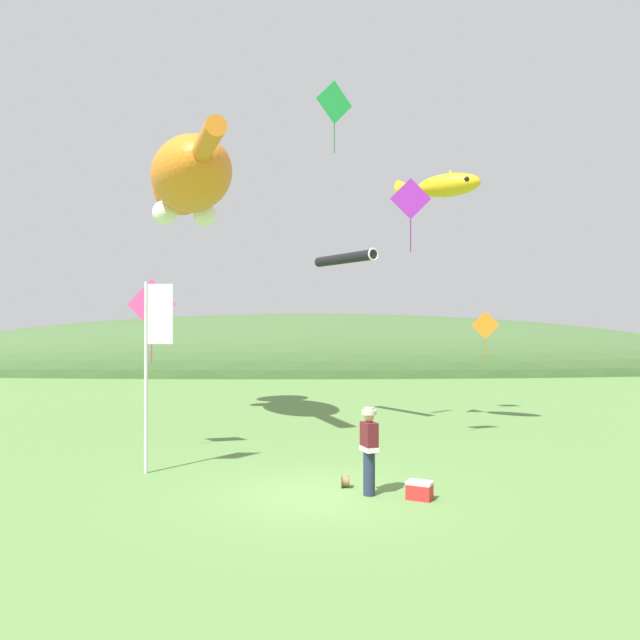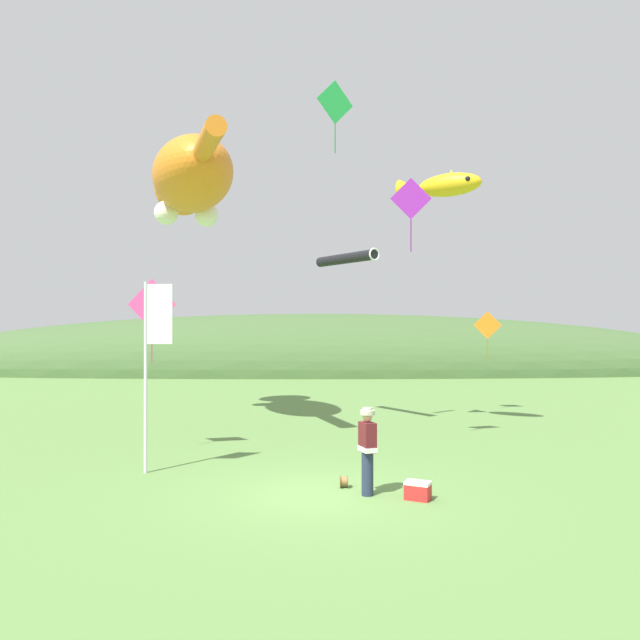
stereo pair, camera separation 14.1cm
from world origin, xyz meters
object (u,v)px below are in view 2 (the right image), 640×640
object	(u,v)px
kite_diamond_violet	(411,199)
kite_diamond_green	(335,103)
kite_giant_cat	(190,180)
kite_spool	(344,481)
picnic_cooler	(418,490)
kite_tube_streamer	(346,258)
kite_diamond_orange	(487,326)
kite_fish_windsock	(440,186)
kite_diamond_pink	(152,305)
festival_attendant	(367,448)
festival_banner_pole	(152,348)

from	to	relation	value
kite_diamond_violet	kite_diamond_green	world-z (taller)	kite_diamond_green
kite_giant_cat	kite_diamond_violet	distance (m)	8.70
kite_spool	kite_giant_cat	world-z (taller)	kite_giant_cat
kite_diamond_green	picnic_cooler	bearing A→B (deg)	-78.55
kite_tube_streamer	kite_diamond_orange	distance (m)	6.77
kite_giant_cat	kite_diamond_violet	world-z (taller)	kite_giant_cat
kite_fish_windsock	kite_diamond_pink	xyz separation A→B (m)	(-8.41, -3.22, -3.93)
kite_tube_streamer	kite_diamond_green	xyz separation A→B (m)	(-0.48, -2.50, 4.57)
picnic_cooler	kite_giant_cat	world-z (taller)	kite_giant_cat
picnic_cooler	kite_diamond_pink	size ratio (longest dim) A/B	0.26
kite_diamond_green	kite_tube_streamer	bearing A→B (deg)	79.22
festival_attendant	kite_diamond_pink	distance (m)	7.46
kite_fish_windsock	festival_banner_pole	bearing A→B (deg)	-145.51
festival_attendant	kite_diamond_pink	world-z (taller)	kite_diamond_pink
kite_diamond_pink	festival_banner_pole	bearing A→B (deg)	-75.18
kite_tube_streamer	kite_diamond_green	distance (m)	5.23
festival_attendant	kite_diamond_green	distance (m)	11.50
festival_banner_pole	kite_fish_windsock	distance (m)	10.73
kite_giant_cat	kite_diamond_green	xyz separation A→B (m)	(5.05, -2.80, 1.76)
kite_diamond_orange	kite_giant_cat	bearing A→B (deg)	-167.71
festival_banner_pole	kite_diamond_pink	distance (m)	2.48
kite_giant_cat	festival_banner_pole	bearing A→B (deg)	-85.27
picnic_cooler	festival_banner_pole	world-z (taller)	festival_banner_pole
picnic_cooler	kite_diamond_pink	xyz separation A→B (m)	(-6.41, 4.43, 3.80)
kite_giant_cat	kite_diamond_green	distance (m)	6.03
kite_spool	kite_diamond_orange	world-z (taller)	kite_diamond_orange
kite_giant_cat	kite_diamond_green	world-z (taller)	kite_diamond_green
festival_attendant	festival_banner_pole	world-z (taller)	festival_banner_pole
kite_spool	festival_attendant	bearing A→B (deg)	-53.50
kite_spool	picnic_cooler	size ratio (longest dim) A/B	0.44
kite_diamond_green	kite_fish_windsock	bearing A→B (deg)	11.34
festival_banner_pole	kite_diamond_orange	xyz separation A→B (m)	(10.61, 9.94, 0.47)
festival_attendant	kite_diamond_green	world-z (taller)	kite_diamond_green
kite_fish_windsock	kite_diamond_violet	xyz separation A→B (m)	(-1.36, -2.65, -0.96)
kite_diamond_green	kite_diamond_pink	distance (m)	8.47
kite_spool	kite_diamond_violet	size ratio (longest dim) A/B	0.13
kite_giant_cat	kite_diamond_pink	bearing A→B (deg)	-89.49
kite_diamond_green	kite_diamond_violet	bearing A→B (deg)	-43.79
kite_giant_cat	kite_diamond_pink	world-z (taller)	kite_giant_cat
festival_banner_pole	kite_diamond_green	xyz separation A→B (m)	(4.43, 4.70, 7.41)
kite_diamond_orange	festival_attendant	bearing A→B (deg)	-115.78
kite_tube_streamer	kite_diamond_orange	xyz separation A→B (m)	(5.71, 2.75, -2.37)
kite_diamond_pink	picnic_cooler	bearing A→B (deg)	-34.63
kite_giant_cat	kite_diamond_orange	size ratio (longest dim) A/B	4.62
kite_diamond_pink	kite_diamond_green	bearing A→B (deg)	26.90
kite_fish_windsock	kite_diamond_violet	world-z (taller)	kite_fish_windsock
kite_diamond_orange	kite_diamond_pink	world-z (taller)	kite_diamond_pink
kite_diamond_orange	kite_diamond_violet	size ratio (longest dim) A/B	0.97
picnic_cooler	kite_diamond_orange	xyz separation A→B (m)	(4.78, 12.21, 3.21)
festival_banner_pole	kite_diamond_pink	world-z (taller)	kite_diamond_pink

